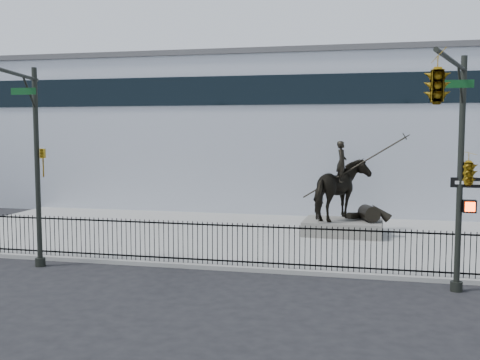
% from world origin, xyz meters
% --- Properties ---
extents(ground, '(120.00, 120.00, 0.00)m').
position_xyz_m(ground, '(0.00, 0.00, 0.00)').
color(ground, black).
rests_on(ground, ground).
extents(plaza, '(30.00, 12.00, 0.15)m').
position_xyz_m(plaza, '(0.00, 7.00, 0.07)').
color(plaza, gray).
rests_on(plaza, ground).
extents(building, '(44.00, 14.00, 9.00)m').
position_xyz_m(building, '(0.00, 20.00, 4.50)').
color(building, silver).
rests_on(building, ground).
extents(picket_fence, '(22.10, 0.10, 1.50)m').
position_xyz_m(picket_fence, '(0.00, 1.25, 0.90)').
color(picket_fence, black).
rests_on(picket_fence, plaza).
extents(statue_plinth, '(3.56, 2.54, 0.65)m').
position_xyz_m(statue_plinth, '(3.29, 7.95, 0.47)').
color(statue_plinth, '#605E58').
rests_on(statue_plinth, plaza).
extents(equestrian_statue, '(4.41, 2.84, 3.74)m').
position_xyz_m(equestrian_statue, '(3.36, 7.95, 2.15)').
color(equestrian_statue, black).
rests_on(equestrian_statue, statue_plinth).
extents(traffic_signal_left, '(1.52, 4.84, 7.00)m').
position_xyz_m(traffic_signal_left, '(-6.75, -0.62, 4.03)').
color(traffic_signal_left, black).
rests_on(traffic_signal_left, ground).
extents(traffic_signal_right, '(2.17, 6.86, 7.00)m').
position_xyz_m(traffic_signal_right, '(6.47, -2.00, 4.85)').
color(traffic_signal_right, black).
rests_on(traffic_signal_right, ground).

